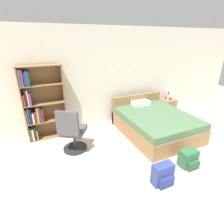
# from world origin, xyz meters

# --- Properties ---
(ground_plane) EXTENTS (14.00, 14.00, 0.00)m
(ground_plane) POSITION_xyz_m (0.00, 0.00, 0.00)
(ground_plane) COLOR beige
(wall_back) EXTENTS (9.00, 0.06, 2.60)m
(wall_back) POSITION_xyz_m (0.00, 3.23, 1.30)
(wall_back) COLOR silver
(wall_back) RESTS_ON ground_plane
(bookshelf) EXTENTS (0.93, 0.30, 1.77)m
(bookshelf) POSITION_xyz_m (-1.96, 3.03, 0.88)
(bookshelf) COLOR olive
(bookshelf) RESTS_ON ground_plane
(bed) EXTENTS (1.58, 1.95, 0.79)m
(bed) POSITION_xyz_m (0.70, 2.11, 0.28)
(bed) COLOR olive
(bed) RESTS_ON ground_plane
(office_chair) EXTENTS (0.69, 0.72, 1.03)m
(office_chair) POSITION_xyz_m (-1.42, 2.13, 0.47)
(office_chair) COLOR #232326
(office_chair) RESTS_ON ground_plane
(nightstand) EXTENTS (0.46, 0.45, 0.50)m
(nightstand) POSITION_xyz_m (1.82, 2.94, 0.25)
(nightstand) COLOR olive
(nightstand) RESTS_ON ground_plane
(table_lamp) EXTENTS (0.26, 0.26, 0.46)m
(table_lamp) POSITION_xyz_m (1.85, 2.95, 0.86)
(table_lamp) COLOR #333333
(table_lamp) RESTS_ON nightstand
(water_bottle) EXTENTS (0.06, 0.06, 0.23)m
(water_bottle) POSITION_xyz_m (1.74, 2.84, 0.61)
(water_bottle) COLOR silver
(water_bottle) RESTS_ON nightstand
(backpack_green) EXTENTS (0.34, 0.28, 0.34)m
(backpack_green) POSITION_xyz_m (0.49, 0.74, 0.16)
(backpack_green) COLOR #2D603D
(backpack_green) RESTS_ON ground_plane
(backpack_blue) EXTENTS (0.36, 0.24, 0.38)m
(backpack_blue) POSITION_xyz_m (-0.26, 0.59, 0.18)
(backpack_blue) COLOR navy
(backpack_blue) RESTS_ON ground_plane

